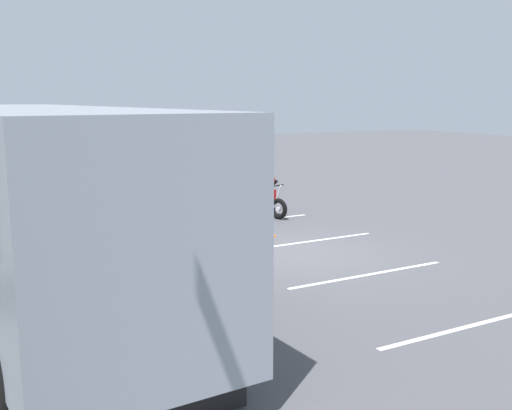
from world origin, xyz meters
The scene contains 13 objects.
ground_plane centered at (0.00, 0.00, 0.00)m, with size 80.00×80.00×0.00m, color #4C4C51.
tour_bus centered at (-1.29, 5.42, 1.64)m, with size 9.57×3.18×3.25m.
spectator_far_left centered at (-2.46, 2.43, 0.97)m, with size 0.58×0.35×1.65m.
spectator_left centered at (-1.25, 2.66, 0.98)m, with size 0.58×0.34×1.66m.
spectator_centre centered at (0.13, 2.56, 0.97)m, with size 0.57×0.39×1.65m.
parked_motorcycle_silver centered at (0.57, 3.26, 0.48)m, with size 2.03×0.71×0.99m.
parked_motorcycle_dark centered at (-2.25, 3.39, 0.48)m, with size 2.05×0.64×0.99m.
stunt_motorcycle centered at (4.17, -1.43, 0.61)m, with size 1.99×0.85×1.23m.
traffic_cone centered at (1.78, -0.31, 0.30)m, with size 0.34×0.34×0.63m.
bay_line_a centered at (-4.95, -0.45, 0.00)m, with size 0.21×4.26×0.01m.
bay_line_b centered at (-2.09, -0.45, 0.00)m, with size 0.19×3.70×0.01m.
bay_line_c centered at (0.78, -0.45, 0.00)m, with size 0.22×4.58×0.01m.
bay_line_d centered at (3.65, -0.45, 0.00)m, with size 0.21×4.40×0.01m.
Camera 1 is at (-11.12, 6.79, 3.39)m, focal length 42.52 mm.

